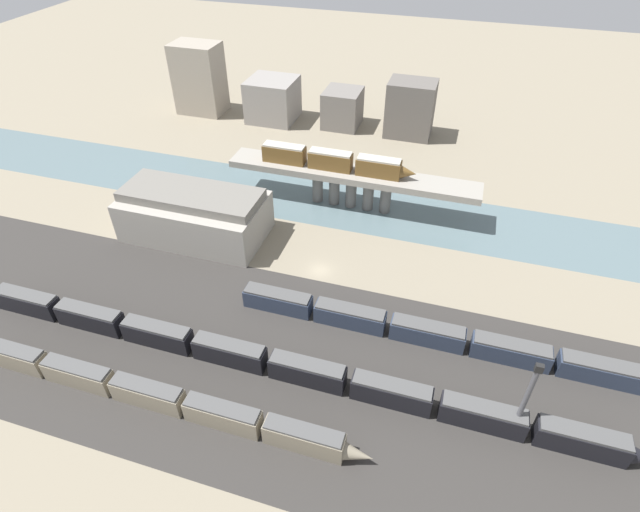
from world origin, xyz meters
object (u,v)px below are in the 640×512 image
(train_on_bridge, at_px, (335,161))
(train_yard_near, at_px, (155,396))
(signal_tower, at_px, (526,399))
(warehouse_building, at_px, (195,214))
(train_yard_mid, at_px, (276,364))
(train_yard_far, at_px, (437,335))

(train_on_bridge, xyz_separation_m, train_yard_near, (-10.19, -60.23, -8.92))
(train_yard_near, xyz_separation_m, signal_tower, (50.12, 10.70, 5.55))
(train_on_bridge, distance_m, warehouse_building, 32.37)
(train_yard_near, height_order, warehouse_building, warehouse_building)
(train_yard_mid, bearing_deg, signal_tower, 0.14)
(train_on_bridge, height_order, warehouse_building, train_on_bridge)
(train_on_bridge, xyz_separation_m, signal_tower, (39.93, -49.53, -3.36))
(signal_tower, bearing_deg, train_on_bridge, 128.88)
(train_on_bridge, xyz_separation_m, train_yard_far, (27.61, -36.20, -9.04))
(train_yard_near, height_order, train_yard_far, train_yard_near)
(train_yard_far, bearing_deg, train_yard_mid, -149.87)
(train_on_bridge, height_order, train_yard_far, train_on_bridge)
(train_yard_mid, bearing_deg, train_on_bridge, 95.18)
(train_yard_near, height_order, signal_tower, signal_tower)
(train_on_bridge, xyz_separation_m, warehouse_building, (-24.75, -20.02, -5.88))
(train_on_bridge, distance_m, train_yard_near, 61.73)
(train_yard_near, distance_m, train_yard_mid, 18.11)
(train_on_bridge, bearing_deg, train_yard_far, -52.67)
(train_yard_near, distance_m, train_yard_far, 44.78)
(train_yard_near, distance_m, warehouse_building, 42.87)
(train_on_bridge, bearing_deg, signal_tower, -51.12)
(train_yard_mid, height_order, warehouse_building, warehouse_building)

